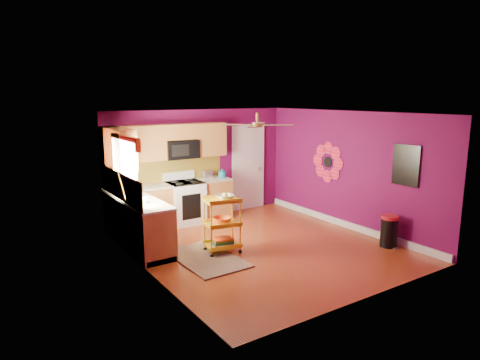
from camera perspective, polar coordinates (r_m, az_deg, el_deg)
ground at (r=8.20m, az=3.00°, el=-8.83°), size 5.00×5.00×0.00m
room_envelope at (r=7.81m, az=3.28°, el=2.53°), size 4.54×5.04×2.52m
lower_cabinets at (r=8.96m, az=-10.95°, el=-4.37°), size 2.81×2.31×0.94m
electric_range at (r=9.58m, az=-7.38°, el=-2.94°), size 0.76×0.66×1.13m
upper_cabinetry at (r=9.07m, az=-11.53°, el=4.59°), size 2.80×2.30×1.26m
left_window at (r=7.70m, az=-15.12°, el=2.82°), size 0.08×1.35×1.08m
panel_door at (r=10.65m, az=1.07°, el=1.56°), size 0.95×0.11×2.15m
right_wall_art at (r=9.09m, az=15.80°, el=2.14°), size 0.04×2.74×1.04m
ceiling_fan at (r=7.89m, az=2.31°, el=7.43°), size 1.01×1.01×0.26m
shag_rug at (r=7.63m, az=-4.54°, el=-10.34°), size 1.00×1.60×0.02m
rolling_cart at (r=7.75m, az=-2.32°, el=-5.62°), size 0.68×0.55×1.11m
trash_can at (r=8.57m, az=19.25°, el=-6.46°), size 0.35×0.36×0.60m
teal_kettle at (r=9.87m, az=-2.39°, el=0.77°), size 0.18×0.18×0.21m
toaster at (r=9.79m, az=-4.39°, el=0.70°), size 0.22×0.15×0.18m
soap_bottle_a at (r=8.03m, az=-13.33°, el=-1.79°), size 0.09×0.10×0.21m
soap_bottle_b at (r=8.52m, az=-14.34°, el=-1.18°), size 0.15×0.15×0.19m
counter_dish at (r=8.52m, az=-14.02°, el=-1.61°), size 0.24×0.24×0.06m
counter_cup at (r=7.73m, az=-12.55°, el=-2.64°), size 0.14×0.14×0.11m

